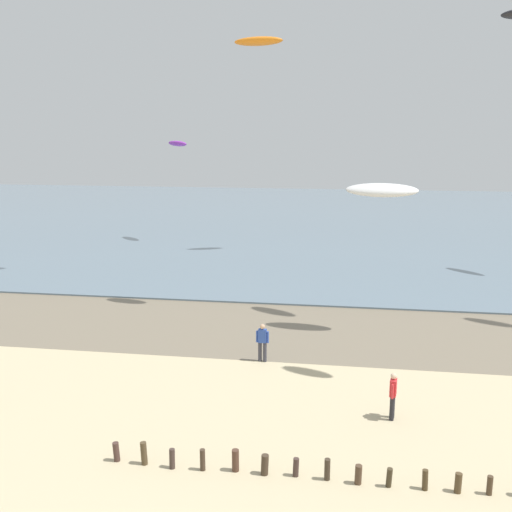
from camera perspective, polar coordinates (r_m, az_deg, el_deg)
The scene contains 8 objects.
wet_sand_strip at distance 30.79m, azimuth -2.21°, elevation -6.86°, with size 120.00×8.67×0.01m, color #7A6D59.
sea at distance 68.89m, azimuth 3.96°, elevation 3.68°, with size 160.00×70.00×0.10m, color slate.
groyne_mid at distance 18.34m, azimuth 5.72°, elevation -19.72°, with size 12.94×0.35×0.73m.
person_nearest_camera at distance 21.75m, azimuth 13.03°, elevation -12.85°, with size 0.28×0.56×1.71m.
person_left_flank at distance 26.13m, azimuth 0.62°, elevation -8.22°, with size 0.57×0.24×1.71m.
kite_aloft_0 at distance 32.68m, azimuth 0.23°, elevation 19.95°, with size 2.66×0.85×0.42m, color orange.
kite_aloft_6 at distance 53.72m, azimuth -7.56°, elevation 10.67°, with size 2.72×0.87×0.44m, color purple.
kite_aloft_11 at distance 29.24m, azimuth 12.01°, elevation 6.22°, with size 3.46×1.11×0.55m, color white.
Camera 1 is at (5.56, -8.24, 9.93)m, focal length 41.60 mm.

